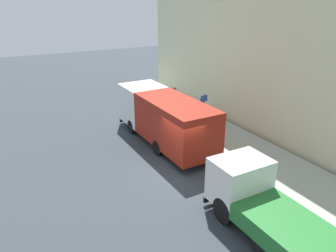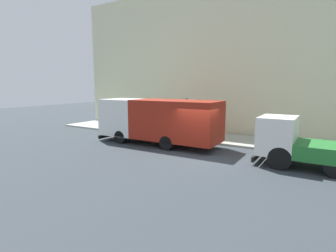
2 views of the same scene
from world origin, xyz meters
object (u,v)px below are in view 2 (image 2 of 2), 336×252
object	(u,v)px
pedestrian_walking	(164,120)
street_sign_post	(187,115)
large_utility_truck	(158,119)
pedestrian_standing	(134,118)
small_flatbed_truck	(303,144)

from	to	relation	value
pedestrian_walking	street_sign_post	size ratio (longest dim) A/B	0.56
large_utility_truck	street_sign_post	distance (m)	2.34
large_utility_truck	pedestrian_walking	distance (m)	4.78
pedestrian_standing	street_sign_post	bearing A→B (deg)	-99.00
pedestrian_walking	street_sign_post	world-z (taller)	street_sign_post
large_utility_truck	small_flatbed_truck	bearing A→B (deg)	-94.52
large_utility_truck	small_flatbed_truck	distance (m)	8.45
street_sign_post	small_flatbed_truck	bearing A→B (deg)	-109.42
small_flatbed_truck	pedestrian_standing	xyz separation A→B (m)	(3.94, 13.14, -0.08)
small_flatbed_truck	pedestrian_standing	distance (m)	13.72
pedestrian_standing	street_sign_post	xyz separation A→B (m)	(-1.31, -5.68, 0.74)
large_utility_truck	pedestrian_walking	xyz separation A→B (m)	(4.20, 2.18, -0.66)
pedestrian_walking	large_utility_truck	bearing A→B (deg)	-63.45
pedestrian_standing	small_flatbed_truck	bearing A→B (deg)	-102.71
small_flatbed_truck	street_sign_post	bearing A→B (deg)	70.83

